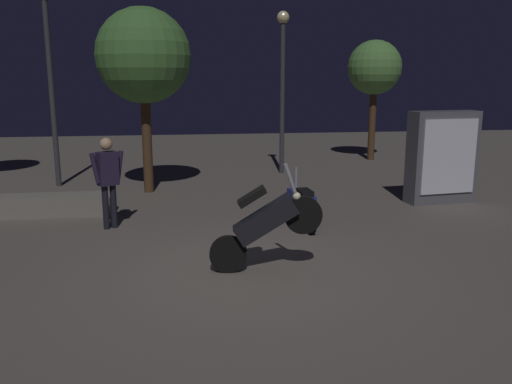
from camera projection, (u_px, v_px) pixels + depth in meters
name	position (u px, v px, depth m)	size (l,w,h in m)	color
ground_plane	(250.00, 272.00, 7.89)	(40.00, 40.00, 0.00)	#605951
motorcycle_black_foreground	(265.00, 223.00, 7.76)	(1.66, 0.39, 1.63)	black
motorcycle_blue_parked_left	(301.00, 204.00, 10.27)	(0.38, 1.66, 1.11)	black
person_rider_beside	(108.00, 175.00, 9.98)	(0.62, 0.42, 1.74)	black
streetlamp_near	(49.00, 62.00, 13.53)	(0.36, 0.36, 5.09)	#38383D
streetlamp_far	(283.00, 71.00, 15.54)	(0.36, 0.36, 4.71)	#38383D
tree_center_bg	(143.00, 57.00, 12.78)	(2.29, 2.29, 4.50)	#4C331E
tree_right_bg	(375.00, 69.00, 18.14)	(1.84, 1.84, 4.11)	#4C331E
kiosk_billboard	(442.00, 157.00, 12.14)	(1.65, 0.72, 2.10)	#595960
planter_wall_low	(17.00, 206.00, 11.00)	(3.89, 0.50, 0.45)	gray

